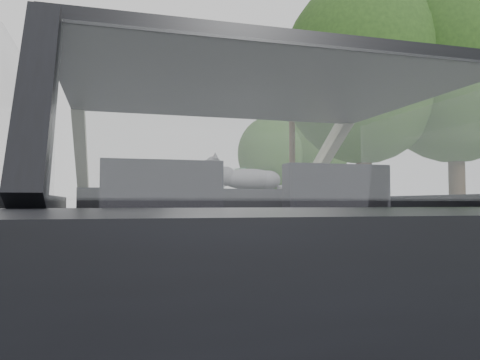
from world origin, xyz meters
TOP-DOWN VIEW (x-y plane):
  - subject_car at (0.00, 0.00)m, footprint 1.80×4.00m
  - dashboard at (0.00, 0.62)m, footprint 1.58×0.45m
  - driver_seat at (-0.40, -0.29)m, footprint 0.50×0.72m
  - passenger_seat at (0.40, -0.29)m, footprint 0.50×0.72m
  - steering_wheel at (-0.40, 0.33)m, footprint 0.36×0.36m
  - cat at (0.28, 0.60)m, footprint 0.55×0.24m
  - guardrail at (4.30, 10.00)m, footprint 0.05×90.00m
  - other_car at (0.36, 15.45)m, footprint 1.78×4.32m
  - highway_sign at (6.07, 21.69)m, footprint 0.40×1.10m
  - utility_pole at (6.60, 15.57)m, footprint 0.30×0.30m
  - tree_0 at (7.53, 11.51)m, footprint 6.52×6.52m
  - tree_1 at (10.58, 10.77)m, footprint 7.07×7.07m
  - tree_2 at (8.81, 24.72)m, footprint 5.03×5.03m
  - tree_3 at (14.42, 30.48)m, footprint 6.65×6.65m

SIDE VIEW (x-z plane):
  - guardrail at x=4.30m, z-range 0.42..0.74m
  - other_car at x=0.36m, z-range 0.00..1.41m
  - subject_car at x=0.00m, z-range 0.00..1.45m
  - dashboard at x=0.00m, z-range 0.70..1.00m
  - driver_seat at x=-0.40m, z-range 0.67..1.09m
  - passenger_seat at x=0.40m, z-range 0.67..1.09m
  - steering_wheel at x=-0.40m, z-range 0.90..0.94m
  - cat at x=0.28m, z-range 0.96..1.20m
  - highway_sign at x=6.07m, z-range 0.00..2.78m
  - tree_2 at x=8.81m, z-range 0.00..6.06m
  - utility_pole at x=6.60m, z-range 0.00..7.52m
  - tree_0 at x=7.53m, z-range 0.00..8.22m
  - tree_1 at x=10.58m, z-range 0.00..8.38m
  - tree_3 at x=14.42m, z-range 0.00..8.45m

